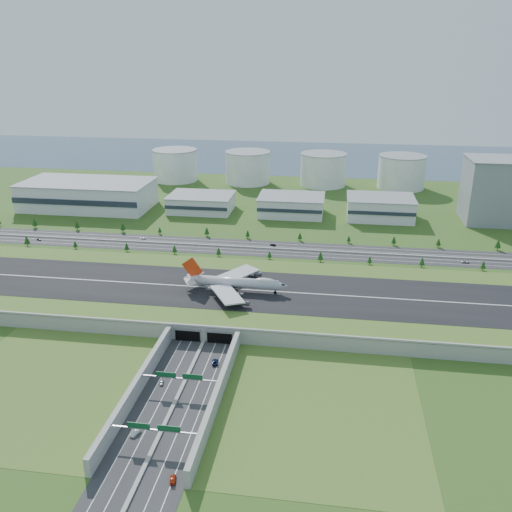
# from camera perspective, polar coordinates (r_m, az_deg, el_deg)

# --- Properties ---
(ground) EXTENTS (1200.00, 1200.00, 0.00)m
(ground) POSITION_cam_1_polar(r_m,az_deg,el_deg) (330.43, -3.47, -4.70)
(ground) COLOR #244716
(ground) RESTS_ON ground
(airfield_deck) EXTENTS (520.00, 100.00, 9.20)m
(airfield_deck) POSITION_cam_1_polar(r_m,az_deg,el_deg) (328.59, -3.49, -4.06)
(airfield_deck) COLOR gray
(airfield_deck) RESTS_ON ground
(underpass_road) EXTENTS (38.80, 120.40, 8.00)m
(underpass_road) POSITION_cam_1_polar(r_m,az_deg,el_deg) (245.31, -8.32, -13.92)
(underpass_road) COLOR #28282B
(underpass_road) RESTS_ON ground
(sign_gantry_near) EXTENTS (38.70, 0.70, 9.80)m
(sign_gantry_near) POSITION_cam_1_polar(r_m,az_deg,el_deg) (246.79, -8.07, -12.68)
(sign_gantry_near) COLOR gray
(sign_gantry_near) RESTS_ON ground
(sign_gantry_far) EXTENTS (38.70, 0.70, 9.80)m
(sign_gantry_far) POSITION_cam_1_polar(r_m,az_deg,el_deg) (219.99, -10.69, -17.60)
(sign_gantry_far) COLOR gray
(sign_gantry_far) RESTS_ON ground
(north_expressway) EXTENTS (560.00, 36.00, 0.12)m
(north_expressway) POSITION_cam_1_polar(r_m,az_deg,el_deg) (416.58, -0.83, 0.89)
(north_expressway) COLOR #28282B
(north_expressway) RESTS_ON ground
(tree_row) EXTENTS (499.72, 48.55, 8.13)m
(tree_row) POSITION_cam_1_polar(r_m,az_deg,el_deg) (416.92, -1.45, 1.55)
(tree_row) COLOR #3D2819
(tree_row) RESTS_ON ground
(hangar_west) EXTENTS (120.00, 60.00, 25.00)m
(hangar_west) POSITION_cam_1_polar(r_m,az_deg,el_deg) (546.03, -17.26, 6.18)
(hangar_west) COLOR silver
(hangar_west) RESTS_ON ground
(hangar_mid_a) EXTENTS (58.00, 42.00, 15.00)m
(hangar_mid_a) POSITION_cam_1_polar(r_m,az_deg,el_deg) (514.85, -5.77, 5.58)
(hangar_mid_a) COLOR silver
(hangar_mid_a) RESTS_ON ground
(hangar_mid_b) EXTENTS (58.00, 42.00, 17.00)m
(hangar_mid_b) POSITION_cam_1_polar(r_m,az_deg,el_deg) (501.10, 3.74, 5.34)
(hangar_mid_b) COLOR silver
(hangar_mid_b) RESTS_ON ground
(hangar_mid_c) EXTENTS (58.00, 42.00, 19.00)m
(hangar_mid_c) POSITION_cam_1_polar(r_m,az_deg,el_deg) (501.13, 12.93, 4.97)
(hangar_mid_c) COLOR silver
(hangar_mid_c) RESTS_ON ground
(office_tower) EXTENTS (46.00, 46.00, 55.00)m
(office_tower) POSITION_cam_1_polar(r_m,az_deg,el_deg) (518.15, 23.63, 6.32)
(office_tower) COLOR gray
(office_tower) RESTS_ON ground
(fuel_tank_a) EXTENTS (50.00, 50.00, 35.00)m
(fuel_tank_a) POSITION_cam_1_polar(r_m,az_deg,el_deg) (640.91, -8.49, 9.42)
(fuel_tank_a) COLOR silver
(fuel_tank_a) RESTS_ON ground
(fuel_tank_b) EXTENTS (50.00, 50.00, 35.00)m
(fuel_tank_b) POSITION_cam_1_polar(r_m,az_deg,el_deg) (621.98, -0.87, 9.30)
(fuel_tank_b) COLOR silver
(fuel_tank_b) RESTS_ON ground
(fuel_tank_c) EXTENTS (50.00, 50.00, 35.00)m
(fuel_tank_c) POSITION_cam_1_polar(r_m,az_deg,el_deg) (614.33, 7.08, 9.00)
(fuel_tank_c) COLOR silver
(fuel_tank_c) RESTS_ON ground
(fuel_tank_d) EXTENTS (50.00, 50.00, 35.00)m
(fuel_tank_d) POSITION_cam_1_polar(r_m,az_deg,el_deg) (618.38, 15.06, 8.52)
(fuel_tank_d) COLOR silver
(fuel_tank_d) RESTS_ON ground
(bay_water) EXTENTS (1200.00, 260.00, 0.06)m
(bay_water) POSITION_cam_1_polar(r_m,az_deg,el_deg) (786.91, 3.71, 10.42)
(bay_water) COLOR #31465E
(bay_water) RESTS_ON ground
(boeing_747) EXTENTS (63.97, 60.43, 19.77)m
(boeing_747) POSITION_cam_1_polar(r_m,az_deg,el_deg) (321.51, -2.22, -2.76)
(boeing_747) COLOR silver
(boeing_747) RESTS_ON airfield_deck
(car_0) EXTENTS (2.35, 4.21, 1.35)m
(car_0) POSITION_cam_1_polar(r_m,az_deg,el_deg) (256.65, -9.89, -12.99)
(car_0) COLOR #B6B7BB
(car_0) RESTS_ON ground
(car_1) EXTENTS (3.35, 5.54, 1.72)m
(car_1) POSITION_cam_1_polar(r_m,az_deg,el_deg) (230.14, -12.57, -17.67)
(car_1) COLOR silver
(car_1) RESTS_ON ground
(car_2) EXTENTS (3.77, 6.44, 1.68)m
(car_2) POSITION_cam_1_polar(r_m,az_deg,el_deg) (268.06, -4.32, -11.06)
(car_2) COLOR #0C163D
(car_2) RESTS_ON ground
(car_3) EXTENTS (3.19, 5.52, 1.51)m
(car_3) POSITION_cam_1_polar(r_m,az_deg,el_deg) (208.60, -8.74, -22.20)
(car_3) COLOR #9D270E
(car_3) RESTS_ON ground
(car_4) EXTENTS (4.44, 2.94, 1.41)m
(car_4) POSITION_cam_1_polar(r_m,az_deg,el_deg) (466.09, -21.88, 1.64)
(car_4) COLOR #56555A
(car_4) RESTS_ON ground
(car_5) EXTENTS (4.92, 3.44, 1.54)m
(car_5) POSITION_cam_1_polar(r_m,az_deg,el_deg) (420.25, 1.80, 1.19)
(car_5) COLOR black
(car_5) RESTS_ON ground
(car_6) EXTENTS (5.67, 2.93, 1.53)m
(car_6) POSITION_cam_1_polar(r_m,az_deg,el_deg) (414.37, 21.17, -0.57)
(car_6) COLOR silver
(car_6) RESTS_ON ground
(car_7) EXTENTS (4.59, 1.93, 1.32)m
(car_7) POSITION_cam_1_polar(r_m,az_deg,el_deg) (444.73, -11.83, 1.85)
(car_7) COLOR white
(car_7) RESTS_ON ground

